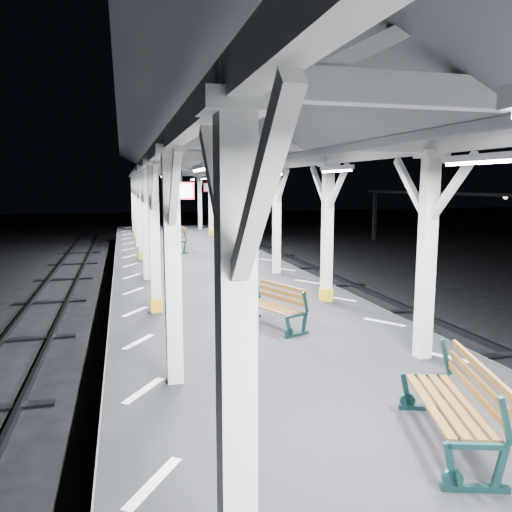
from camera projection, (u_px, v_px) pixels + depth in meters
name	position (u px, v px, depth m)	size (l,w,h in m)	color
ground	(269.00, 381.00, 9.69)	(120.00, 120.00, 0.00)	black
platform	(270.00, 357.00, 9.62)	(6.00, 50.00, 1.00)	black
hazard_stripes_left	(139.00, 342.00, 8.92)	(1.00, 48.00, 0.01)	silver
hazard_stripes_right	(385.00, 322.00, 10.17)	(1.00, 48.00, 0.01)	silver
track_right	(487.00, 355.00, 10.96)	(2.20, 60.00, 0.16)	#2D2D33
canopy	(271.00, 142.00, 9.02)	(5.40, 49.00, 4.65)	silver
bench_near	(457.00, 401.00, 5.33)	(1.13, 1.84, 0.94)	#12302F
bench_mid	(275.00, 305.00, 9.83)	(1.09, 1.63, 0.83)	#12302F
bench_far	(177.00, 238.00, 20.84)	(0.87, 1.96, 1.03)	#12302F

